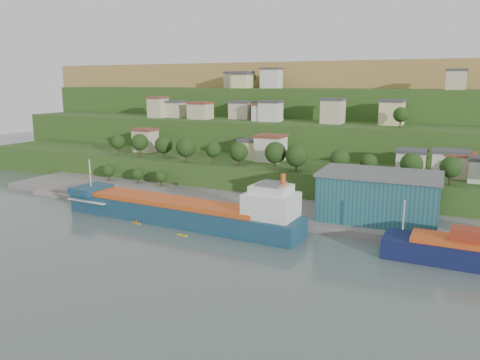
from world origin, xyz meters
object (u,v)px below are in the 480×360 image
Objects in this scene: warehouse at (379,196)px; caravan at (104,189)px; cargo_ship_near at (186,213)px; kayak_orange at (136,222)px.

warehouse is 5.49× the size of caravan.
kayak_orange is (-12.45, -5.92, -2.67)m from cargo_ship_near.
caravan is at bearing 163.42° from cargo_ship_near.
cargo_ship_near is 20.38× the size of kayak_orange.
cargo_ship_near is at bearing -158.88° from warehouse.
warehouse is at bearing 8.50° from caravan.
kayak_orange is at bearing -152.54° from cargo_ship_near.
warehouse is 66.18m from kayak_orange.
cargo_ship_near is 44.60m from caravan.
kayak_orange is (-60.09, -26.51, -8.18)m from warehouse.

